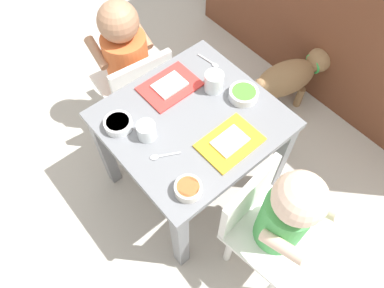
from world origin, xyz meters
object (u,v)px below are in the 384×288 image
object	(u,v)px
dog	(291,76)
spoon_by_left_tray	(162,156)
water_cup_right	(147,131)
cereal_bowl_left_side	(188,189)
food_tray_right	(230,142)
seated_child_left	(127,59)
spoon_by_right_tray	(210,62)
water_cup_left	(214,83)
veggie_bowl_near	(244,94)
food_tray_left	(170,86)
seated_child_right	(281,217)
dining_table	(192,132)
veggie_bowl_far	(118,124)

from	to	relation	value
dog	spoon_by_left_tray	xyz separation A→B (m)	(0.10, -0.82, 0.29)
water_cup_right	cereal_bowl_left_side	xyz separation A→B (m)	(0.24, -0.03, -0.01)
food_tray_right	cereal_bowl_left_side	world-z (taller)	cereal_bowl_left_side
seated_child_left	spoon_by_right_tray	distance (m)	0.35
water_cup_left	veggie_bowl_near	size ratio (longest dim) A/B	0.70
seated_child_left	food_tray_right	distance (m)	0.59
food_tray_right	veggie_bowl_near	bearing A→B (deg)	123.22
food_tray_left	water_cup_right	bearing A→B (deg)	-57.79
water_cup_right	spoon_by_left_tray	world-z (taller)	water_cup_right
seated_child_left	water_cup_right	distance (m)	0.44
water_cup_right	food_tray_left	bearing A→B (deg)	122.21
food_tray_right	dog	bearing A→B (deg)	107.96
food_tray_right	veggie_bowl_near	world-z (taller)	veggie_bowl_near
seated_child_right	spoon_by_left_tray	size ratio (longest dim) A/B	6.96
seated_child_right	veggie_bowl_near	world-z (taller)	seated_child_right
dog	water_cup_left	world-z (taller)	water_cup_left
dining_table	seated_child_right	bearing A→B (deg)	-0.69
seated_child_left	spoon_by_left_tray	size ratio (longest dim) A/B	7.11
food_tray_left	veggie_bowl_far	xyz separation A→B (m)	(0.03, -0.24, 0.01)
cereal_bowl_left_side	water_cup_right	bearing A→B (deg)	173.84
dining_table	spoon_by_right_tray	distance (m)	0.29
dog	food_tray_left	world-z (taller)	food_tray_left
seated_child_left	cereal_bowl_left_side	world-z (taller)	seated_child_left
food_tray_left	water_cup_left	bearing A→B (deg)	46.88
seated_child_right	spoon_by_right_tray	world-z (taller)	seated_child_right
spoon_by_left_tray	spoon_by_right_tray	distance (m)	0.44
seated_child_left	veggie_bowl_far	bearing A→B (deg)	-37.65
food_tray_left	dining_table	bearing A→B (deg)	-10.15
seated_child_left	seated_child_right	distance (m)	0.86
veggie_bowl_far	dog	bearing A→B (deg)	84.29
veggie_bowl_near	spoon_by_left_tray	size ratio (longest dim) A/B	1.10
veggie_bowl_far	cereal_bowl_left_side	size ratio (longest dim) A/B	1.13
dog	spoon_by_left_tray	distance (m)	0.88
dog	seated_child_right	bearing A→B (deg)	-54.24
dog	veggie_bowl_near	size ratio (longest dim) A/B	3.96
seated_child_right	water_cup_left	distance (m)	0.51
dog	food_tray_left	bearing A→B (deg)	-100.30
seated_child_left	water_cup_left	xyz separation A→B (m)	(0.38, 0.12, 0.09)
seated_child_right	veggie_bowl_far	size ratio (longest dim) A/B	6.90
food_tray_right	veggie_bowl_far	distance (m)	0.37
dog	water_cup_right	world-z (taller)	water_cup_right
food_tray_left	water_cup_left	world-z (taller)	water_cup_left
food_tray_left	water_cup_left	xyz separation A→B (m)	(0.11, 0.12, 0.03)
water_cup_right	seated_child_right	bearing A→B (deg)	18.26
seated_child_left	seated_child_right	size ratio (longest dim) A/B	1.02
dog	spoon_by_right_tray	distance (m)	0.53
seated_child_right	veggie_bowl_near	size ratio (longest dim) A/B	6.30
dining_table	food_tray_right	distance (m)	0.19
water_cup_right	spoon_by_right_tray	bearing A→B (deg)	106.91
dining_table	seated_child_right	distance (m)	0.43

